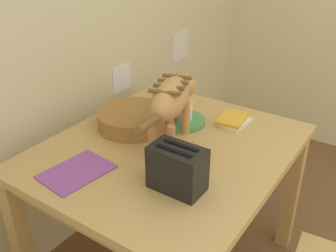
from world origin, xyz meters
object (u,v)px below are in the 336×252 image
Objects in this scene: coffee_mug at (184,111)px; wicker_basket at (133,118)px; saucer_bowl at (183,121)px; magazine at (77,172)px; toaster at (177,169)px; cat at (173,98)px; book_stack at (233,120)px; dining_table at (168,163)px.

coffee_mug reaches higher than wicker_basket.
coffee_mug reaches higher than saucer_bowl.
magazine is 0.41m from toaster.
cat is 3.16× the size of toaster.
cat is 4.96× the size of coffee_mug.
dining_table is at bearing 159.11° from book_stack.
magazine is 0.44m from wicker_basket.
cat is at bearing -163.23° from coffee_mug.
coffee_mug is 0.48× the size of magazine.
saucer_bowl is at bearing -5.06° from magazine.
magazine is at bearing -130.27° from cat.
book_stack is (0.14, -0.20, 0.00)m from saucer_bowl.
toaster is (0.14, -0.38, 0.08)m from magazine.
toaster reaches higher than book_stack.
dining_table is 0.35m from toaster.
book_stack is (0.36, -0.14, 0.11)m from dining_table.
toaster is at bearing -150.38° from coffee_mug.
magazine is 0.79× the size of wicker_basket.
toaster is at bearing -174.26° from book_stack.
cat is 0.40m from book_stack.
dining_table is 0.42m from magazine.
cat is 0.37m from toaster.
magazine is at bearing 153.52° from dining_table.
cat is 0.24m from coffee_mug.
wicker_basket is (0.02, 0.24, -0.17)m from cat.
wicker_basket is (0.43, 0.06, 0.04)m from magazine.
saucer_bowl is 0.24m from wicker_basket.
wicker_basket is 0.53m from toaster.
saucer_bowl is 0.63× the size of wicker_basket.
magazine is (-0.37, 0.18, 0.09)m from dining_table.
book_stack reaches higher than saucer_bowl.
coffee_mug is at bearing -5.00° from magazine.
coffee_mug is 0.37× the size of wicker_basket.
cat is at bearing -16.47° from magazine.
saucer_bowl is 0.24m from book_stack.
wicker_basket reaches higher than dining_table.
book_stack is 0.92× the size of toaster.
magazine is (-0.41, 0.18, -0.21)m from cat.
toaster is (-0.46, -0.26, 0.02)m from coffee_mug.
coffee_mug is (0.18, 0.05, -0.14)m from cat.
coffee_mug is 0.61m from magazine.
dining_table is 1.80× the size of cat.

